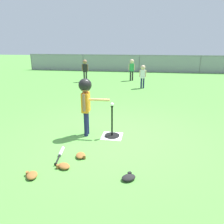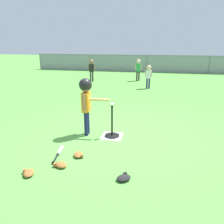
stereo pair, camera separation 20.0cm
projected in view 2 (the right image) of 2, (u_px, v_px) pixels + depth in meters
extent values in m
plane|color=#51933D|center=(115.00, 138.00, 4.60)|extent=(60.00, 60.00, 0.00)
cube|color=white|center=(112.00, 136.00, 4.70)|extent=(0.44, 0.44, 0.01)
cylinder|color=black|center=(112.00, 136.00, 4.70)|extent=(0.32, 0.32, 0.03)
cylinder|color=black|center=(112.00, 121.00, 4.59)|extent=(0.04, 0.04, 0.65)
cylinder|color=black|center=(112.00, 107.00, 4.50)|extent=(0.06, 0.06, 0.02)
sphere|color=white|center=(112.00, 104.00, 4.48)|extent=(0.07, 0.07, 0.07)
cylinder|color=#191E4C|center=(88.00, 122.00, 4.77)|extent=(0.08, 0.08, 0.53)
cylinder|color=#191E4C|center=(86.00, 124.00, 4.65)|extent=(0.08, 0.08, 0.53)
cube|color=orange|center=(86.00, 102.00, 4.57)|extent=(0.15, 0.24, 0.41)
cylinder|color=#8C6647|center=(88.00, 99.00, 4.70)|extent=(0.06, 0.06, 0.36)
cylinder|color=#8C6647|center=(84.00, 102.00, 4.42)|extent=(0.06, 0.06, 0.36)
sphere|color=#8C6647|center=(85.00, 86.00, 4.46)|extent=(0.24, 0.24, 0.24)
sphere|color=black|center=(85.00, 85.00, 4.45)|extent=(0.27, 0.27, 0.27)
cylinder|color=#DBB266|center=(96.00, 99.00, 4.51)|extent=(0.60, 0.08, 0.06)
cylinder|color=#262626|center=(93.00, 77.00, 11.25)|extent=(0.08, 0.08, 0.50)
cylinder|color=#262626|center=(91.00, 77.00, 11.24)|extent=(0.08, 0.08, 0.50)
cube|color=black|center=(91.00, 68.00, 11.11)|extent=(0.26, 0.20, 0.39)
cylinder|color=#8C6647|center=(94.00, 67.00, 11.12)|extent=(0.06, 0.06, 0.33)
cylinder|color=#8C6647|center=(89.00, 67.00, 11.08)|extent=(0.06, 0.06, 0.33)
sphere|color=#8C6647|center=(91.00, 62.00, 11.01)|extent=(0.22, 0.22, 0.22)
cylinder|color=#191E4C|center=(149.00, 84.00, 9.50)|extent=(0.07, 0.07, 0.45)
cylinder|color=#191E4C|center=(147.00, 83.00, 9.53)|extent=(0.07, 0.07, 0.45)
cube|color=white|center=(149.00, 74.00, 9.39)|extent=(0.21, 0.14, 0.35)
cylinder|color=beige|center=(151.00, 74.00, 9.35)|extent=(0.05, 0.05, 0.30)
cylinder|color=beige|center=(146.00, 74.00, 9.42)|extent=(0.05, 0.05, 0.30)
sphere|color=beige|center=(149.00, 68.00, 9.31)|extent=(0.20, 0.20, 0.20)
cylinder|color=#262626|center=(139.00, 76.00, 11.45)|extent=(0.08, 0.08, 0.50)
cylinder|color=#262626|center=(137.00, 76.00, 11.47)|extent=(0.08, 0.08, 0.50)
cube|color=green|center=(138.00, 68.00, 11.32)|extent=(0.22, 0.14, 0.39)
cylinder|color=beige|center=(141.00, 67.00, 11.29)|extent=(0.06, 0.06, 0.33)
cylinder|color=beige|center=(136.00, 67.00, 11.34)|extent=(0.06, 0.06, 0.33)
sphere|color=beige|center=(138.00, 61.00, 11.23)|extent=(0.22, 0.22, 0.22)
cylinder|color=silver|center=(60.00, 150.00, 4.01)|extent=(0.11, 0.30, 0.06)
cylinder|color=black|center=(56.00, 158.00, 3.74)|extent=(0.08, 0.29, 0.03)
cylinder|color=black|center=(53.00, 163.00, 3.60)|extent=(0.05, 0.02, 0.05)
ellipsoid|color=brown|center=(78.00, 155.00, 3.85)|extent=(0.21, 0.25, 0.07)
cube|color=brown|center=(82.00, 156.00, 3.80)|extent=(0.05, 0.06, 0.06)
ellipsoid|color=brown|center=(61.00, 165.00, 3.53)|extent=(0.27, 0.25, 0.07)
cube|color=brown|center=(55.00, 165.00, 3.52)|extent=(0.06, 0.06, 0.06)
ellipsoid|color=black|center=(124.00, 178.00, 3.19)|extent=(0.27, 0.26, 0.07)
cube|color=black|center=(125.00, 174.00, 3.28)|extent=(0.06, 0.06, 0.06)
ellipsoid|color=brown|center=(29.00, 173.00, 3.31)|extent=(0.24, 0.27, 0.07)
cube|color=brown|center=(25.00, 171.00, 3.35)|extent=(0.06, 0.06, 0.06)
cylinder|color=slate|center=(40.00, 62.00, 16.39)|extent=(0.06, 0.06, 1.15)
cylinder|color=slate|center=(91.00, 62.00, 15.60)|extent=(0.06, 0.06, 1.15)
cylinder|color=slate|center=(147.00, 64.00, 14.81)|extent=(0.06, 0.06, 1.15)
cylinder|color=slate|center=(209.00, 65.00, 14.02)|extent=(0.06, 0.06, 1.15)
cube|color=gray|center=(147.00, 56.00, 14.65)|extent=(16.00, 0.03, 0.03)
cube|color=gray|center=(147.00, 64.00, 14.81)|extent=(16.00, 0.01, 1.15)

